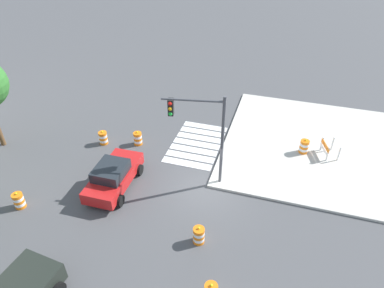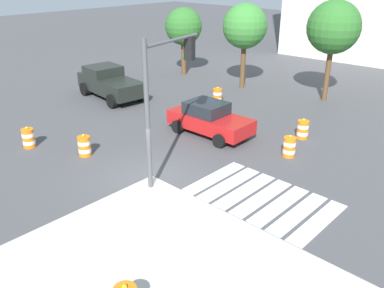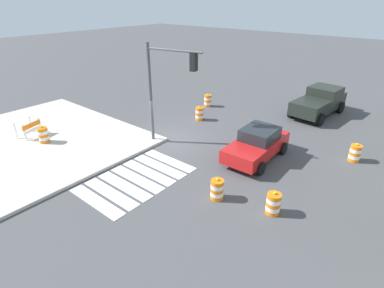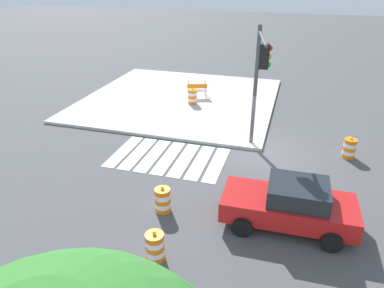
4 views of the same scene
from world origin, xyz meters
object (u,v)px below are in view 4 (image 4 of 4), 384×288
(traffic_barrel_crosswalk_end, at_px, (155,247))
(construction_barricade, at_px, (197,88))
(traffic_barrel_median_near, at_px, (163,200))
(traffic_barrel_on_sidewalk, at_px, (192,97))
(traffic_light_pole, at_px, (259,72))
(sports_car, at_px, (290,204))
(traffic_barrel_median_far, at_px, (349,148))

(traffic_barrel_crosswalk_end, height_order, construction_barricade, construction_barricade)
(traffic_barrel_median_near, xyz_separation_m, traffic_barrel_on_sidewalk, (2.07, -10.71, 0.15))
(traffic_barrel_on_sidewalk, bearing_deg, traffic_light_pole, 128.75)
(construction_barricade, bearing_deg, traffic_barrel_median_near, 100.16)
(traffic_barrel_median_near, bearing_deg, traffic_barrel_crosswalk_end, 105.12)
(sports_car, relative_size, traffic_barrel_crosswalk_end, 4.25)
(sports_car, bearing_deg, traffic_barrel_crosswalk_end, 36.70)
(traffic_barrel_median_near, xyz_separation_m, construction_barricade, (2.17, -12.10, 0.27))
(sports_car, xyz_separation_m, traffic_barrel_median_far, (-2.38, -5.70, -0.36))
(traffic_barrel_crosswalk_end, relative_size, traffic_light_pole, 0.19)
(traffic_barrel_on_sidewalk, relative_size, traffic_light_pole, 0.19)
(traffic_barrel_on_sidewalk, height_order, traffic_light_pole, traffic_light_pole)
(traffic_barrel_median_near, distance_m, traffic_light_pole, 6.61)
(traffic_barrel_median_near, bearing_deg, construction_barricade, -79.84)
(traffic_light_pole, bearing_deg, traffic_barrel_crosswalk_end, 75.87)
(traffic_barrel_median_far, xyz_separation_m, traffic_light_pole, (4.21, 1.10, 3.46))
(sports_car, distance_m, traffic_barrel_median_far, 6.19)
(sports_car, relative_size, traffic_barrel_on_sidewalk, 4.25)
(sports_car, relative_size, construction_barricade, 3.07)
(traffic_barrel_on_sidewalk, bearing_deg, sports_car, 121.85)
(sports_car, bearing_deg, construction_barricade, -60.97)
(traffic_barrel_crosswalk_end, bearing_deg, traffic_light_pole, -104.13)
(sports_car, xyz_separation_m, construction_barricade, (6.45, -11.63, -0.09))
(traffic_light_pole, bearing_deg, traffic_barrel_median_far, -165.29)
(sports_car, bearing_deg, traffic_light_pole, -68.30)
(traffic_barrel_median_near, relative_size, traffic_barrel_on_sidewalk, 1.00)
(sports_car, xyz_separation_m, traffic_light_pole, (1.83, -4.59, 3.10))
(traffic_barrel_median_far, relative_size, traffic_barrel_on_sidewalk, 1.00)
(traffic_barrel_median_far, bearing_deg, traffic_barrel_median_near, 42.80)
(construction_barricade, height_order, traffic_light_pole, traffic_light_pole)
(sports_car, height_order, traffic_barrel_median_far, sports_car)
(traffic_barrel_median_near, height_order, construction_barricade, construction_barricade)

